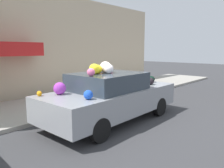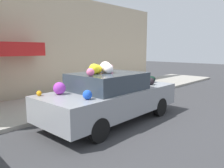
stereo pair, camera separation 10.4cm
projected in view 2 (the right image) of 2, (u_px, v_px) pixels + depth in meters
name	position (u px, v px, depth m)	size (l,w,h in m)	color
ground_plane	(108.00, 119.00, 6.87)	(60.00, 60.00, 0.00)	#38383A
sidewalk_curb	(59.00, 103.00, 8.69)	(24.00, 3.20, 0.12)	#9E998E
building_facade	(27.00, 44.00, 9.72)	(18.00, 1.20, 4.84)	#C6B293
fire_hydrant	(107.00, 92.00, 8.87)	(0.20, 0.20, 0.70)	#B2B2B7
art_car	(111.00, 96.00, 6.59)	(4.57, 1.96, 1.81)	gray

